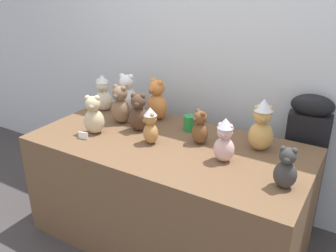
% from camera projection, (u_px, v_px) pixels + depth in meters
% --- Properties ---
extents(wall_back, '(7.00, 0.08, 2.60)m').
position_uv_depth(wall_back, '(216.00, 42.00, 2.73)').
color(wall_back, silver).
rests_on(wall_back, ground_plane).
extents(display_table, '(1.83, 0.90, 0.76)m').
position_uv_depth(display_table, '(168.00, 192.00, 2.54)').
color(display_table, brown).
rests_on(display_table, ground_plane).
extents(instrument_case, '(0.29, 0.15, 1.06)m').
position_uv_depth(instrument_case, '(303.00, 165.00, 2.58)').
color(instrument_case, black).
rests_on(instrument_case, ground_plane).
extents(teddy_bear_honey, '(0.19, 0.18, 0.34)m').
position_uv_depth(teddy_bear_honey, '(262.00, 126.00, 2.24)').
color(teddy_bear_honey, tan).
rests_on(teddy_bear_honey, display_table).
extents(teddy_bear_mocha, '(0.15, 0.13, 0.29)m').
position_uv_depth(teddy_bear_mocha, '(120.00, 105.00, 2.66)').
color(teddy_bear_mocha, '#7F6047').
rests_on(teddy_bear_mocha, display_table).
extents(teddy_bear_cocoa, '(0.17, 0.16, 0.28)m').
position_uv_depth(teddy_bear_cocoa, '(139.00, 113.00, 2.53)').
color(teddy_bear_cocoa, '#4C3323').
rests_on(teddy_bear_cocoa, display_table).
extents(teddy_bear_chestnut, '(0.15, 0.15, 0.23)m').
position_uv_depth(teddy_bear_chestnut, '(200.00, 128.00, 2.35)').
color(teddy_bear_chestnut, brown).
rests_on(teddy_bear_chestnut, display_table).
extents(teddy_bear_charcoal, '(0.13, 0.12, 0.23)m').
position_uv_depth(teddy_bear_charcoal, '(286.00, 169.00, 1.87)').
color(teddy_bear_charcoal, '#383533').
rests_on(teddy_bear_charcoal, display_table).
extents(teddy_bear_snow, '(0.19, 0.17, 0.31)m').
position_uv_depth(teddy_bear_snow, '(127.00, 94.00, 2.87)').
color(teddy_bear_snow, white).
rests_on(teddy_bear_snow, display_table).
extents(teddy_bear_ginger, '(0.19, 0.18, 0.31)m').
position_uv_depth(teddy_bear_ginger, '(157.00, 101.00, 2.72)').
color(teddy_bear_ginger, '#D17F3D').
rests_on(teddy_bear_ginger, display_table).
extents(teddy_bear_blush, '(0.14, 0.12, 0.27)m').
position_uv_depth(teddy_bear_blush, '(224.00, 140.00, 2.12)').
color(teddy_bear_blush, beige).
rests_on(teddy_bear_blush, display_table).
extents(teddy_bear_sand, '(0.18, 0.17, 0.28)m').
position_uv_depth(teddy_bear_sand, '(94.00, 116.00, 2.49)').
color(teddy_bear_sand, '#CCB78E').
rests_on(teddy_bear_sand, display_table).
extents(teddy_bear_cream, '(0.17, 0.16, 0.30)m').
position_uv_depth(teddy_bear_cream, '(103.00, 93.00, 2.89)').
color(teddy_bear_cream, beige).
rests_on(teddy_bear_cream, display_table).
extents(teddy_bear_caramel, '(0.15, 0.14, 0.25)m').
position_uv_depth(teddy_bear_caramel, '(150.00, 126.00, 2.35)').
color(teddy_bear_caramel, '#B27A42').
rests_on(teddy_bear_caramel, display_table).
extents(party_cup_green, '(0.08, 0.08, 0.11)m').
position_uv_depth(party_cup_green, '(189.00, 123.00, 2.56)').
color(party_cup_green, '#238C3D').
rests_on(party_cup_green, display_table).
extents(name_card_front_left, '(0.07, 0.02, 0.05)m').
position_uv_depth(name_card_front_left, '(83.00, 136.00, 2.44)').
color(name_card_front_left, white).
rests_on(name_card_front_left, display_table).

